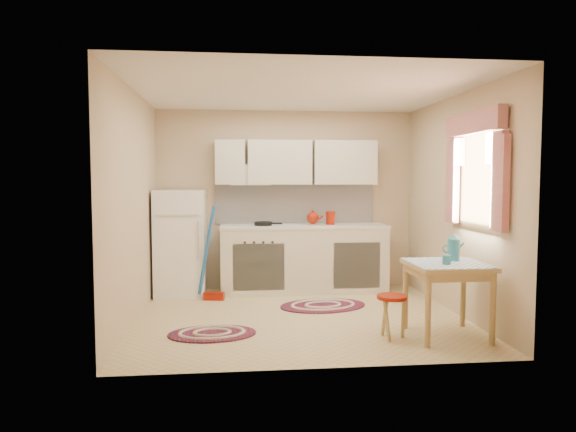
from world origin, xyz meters
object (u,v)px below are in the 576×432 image
object	(u,v)px
table	(447,300)
stool	(392,317)
fridge	(181,243)
base_cabinets	(304,260)

from	to	relation	value
table	stool	distance (m)	0.57
table	stool	xyz separation A→B (m)	(-0.55, -0.00, -0.15)
fridge	table	distance (m)	3.51
base_cabinets	table	bearing A→B (deg)	-62.67
fridge	base_cabinets	world-z (taller)	fridge
table	stool	world-z (taller)	table
stool	base_cabinets	bearing A→B (deg)	104.65
table	stool	bearing A→B (deg)	-179.51
base_cabinets	table	world-z (taller)	base_cabinets
base_cabinets	stool	distance (m)	2.26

